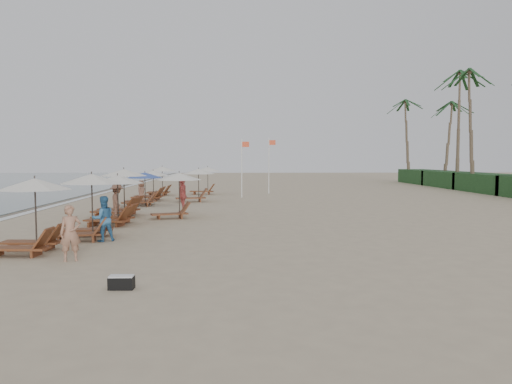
{
  "coord_description": "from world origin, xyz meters",
  "views": [
    {
      "loc": [
        -0.05,
        -18.33,
        2.93
      ],
      "look_at": [
        1.0,
        5.01,
        1.3
      ],
      "focal_mm": 33.82,
      "sensor_mm": 36.0,
      "label": 1
    }
  ],
  "objects_px": {
    "inland_station_0": "(176,188)",
    "flag_pole_near": "(242,165)",
    "lounger_station_1": "(86,207)",
    "inland_station_1": "(195,182)",
    "beachgoer_near": "(71,233)",
    "beachgoer_mid_b": "(117,201)",
    "lounger_station_4": "(141,189)",
    "lounger_station_0": "(29,215)",
    "lounger_station_5": "(150,186)",
    "beachgoer_mid_a": "(103,219)",
    "lounger_station_2": "(113,199)",
    "inland_station_2": "(205,177)",
    "lounger_station_6": "(160,180)",
    "beachgoer_far_a": "(183,195)",
    "beachgoer_far_b": "(141,192)",
    "duffel_bag": "(121,282)",
    "lounger_station_3": "(119,194)"
  },
  "relations": [
    {
      "from": "lounger_station_5",
      "to": "beachgoer_mid_b",
      "type": "height_order",
      "value": "lounger_station_5"
    },
    {
      "from": "beachgoer_near",
      "to": "flag_pole_near",
      "type": "relative_size",
      "value": 0.37
    },
    {
      "from": "lounger_station_1",
      "to": "inland_station_1",
      "type": "distance_m",
      "value": 15.32
    },
    {
      "from": "lounger_station_0",
      "to": "inland_station_1",
      "type": "height_order",
      "value": "lounger_station_0"
    },
    {
      "from": "lounger_station_4",
      "to": "lounger_station_5",
      "type": "distance_m",
      "value": 3.69
    },
    {
      "from": "lounger_station_3",
      "to": "beachgoer_far_a",
      "type": "relative_size",
      "value": 1.49
    },
    {
      "from": "lounger_station_6",
      "to": "beachgoer_far_a",
      "type": "distance_m",
      "value": 13.04
    },
    {
      "from": "beachgoer_mid_a",
      "to": "beachgoer_far_b",
      "type": "xyz_separation_m",
      "value": [
        -1.42,
        14.33,
        -0.04
      ]
    },
    {
      "from": "duffel_bag",
      "to": "inland_station_0",
      "type": "bearing_deg",
      "value": 91.46
    },
    {
      "from": "lounger_station_1",
      "to": "beachgoer_mid_a",
      "type": "xyz_separation_m",
      "value": [
        0.77,
        -0.56,
        -0.38
      ]
    },
    {
      "from": "beachgoer_far_a",
      "to": "beachgoer_far_b",
      "type": "bearing_deg",
      "value": -150.72
    },
    {
      "from": "lounger_station_2",
      "to": "inland_station_2",
      "type": "height_order",
      "value": "inland_station_2"
    },
    {
      "from": "inland_station_0",
      "to": "beachgoer_near",
      "type": "bearing_deg",
      "value": -100.39
    },
    {
      "from": "inland_station_1",
      "to": "flag_pole_near",
      "type": "distance_m",
      "value": 4.68
    },
    {
      "from": "lounger_station_2",
      "to": "beachgoer_far_b",
      "type": "distance_m",
      "value": 10.03
    },
    {
      "from": "lounger_station_3",
      "to": "beachgoer_far_b",
      "type": "height_order",
      "value": "lounger_station_3"
    },
    {
      "from": "lounger_station_4",
      "to": "beachgoer_mid_a",
      "type": "xyz_separation_m",
      "value": [
        1.13,
        -12.96,
        -0.25
      ]
    },
    {
      "from": "duffel_bag",
      "to": "inland_station_1",
      "type": "bearing_deg",
      "value": 90.32
    },
    {
      "from": "lounger_station_5",
      "to": "beachgoer_mid_a",
      "type": "height_order",
      "value": "lounger_station_5"
    },
    {
      "from": "lounger_station_2",
      "to": "duffel_bag",
      "type": "xyz_separation_m",
      "value": [
        2.82,
        -10.68,
        -0.99
      ]
    },
    {
      "from": "beachgoer_mid_a",
      "to": "beachgoer_near",
      "type": "bearing_deg",
      "value": 61.4
    },
    {
      "from": "lounger_station_1",
      "to": "lounger_station_3",
      "type": "height_order",
      "value": "lounger_station_3"
    },
    {
      "from": "lounger_station_1",
      "to": "inland_station_2",
      "type": "distance_m",
      "value": 21.96
    },
    {
      "from": "lounger_station_2",
      "to": "lounger_station_4",
      "type": "distance_m",
      "value": 8.64
    },
    {
      "from": "inland_station_1",
      "to": "beachgoer_mid_b",
      "type": "relative_size",
      "value": 1.6
    },
    {
      "from": "inland_station_2",
      "to": "lounger_station_6",
      "type": "bearing_deg",
      "value": -164.6
    },
    {
      "from": "lounger_station_3",
      "to": "beachgoer_far_b",
      "type": "bearing_deg",
      "value": 91.59
    },
    {
      "from": "lounger_station_5",
      "to": "beachgoer_far_a",
      "type": "xyz_separation_m",
      "value": [
        3.13,
        -7.96,
        -0.05
      ]
    },
    {
      "from": "lounger_station_1",
      "to": "beachgoer_mid_a",
      "type": "relative_size",
      "value": 1.63
    },
    {
      "from": "beachgoer_far_b",
      "to": "duffel_bag",
      "type": "relative_size",
      "value": 2.69
    },
    {
      "from": "beachgoer_far_a",
      "to": "lounger_station_4",
      "type": "bearing_deg",
      "value": -145.87
    },
    {
      "from": "beachgoer_near",
      "to": "beachgoer_mid_b",
      "type": "height_order",
      "value": "beachgoer_mid_b"
    },
    {
      "from": "lounger_station_5",
      "to": "beachgoer_far_b",
      "type": "height_order",
      "value": "lounger_station_5"
    },
    {
      "from": "lounger_station_2",
      "to": "flag_pole_near",
      "type": "relative_size",
      "value": 0.61
    },
    {
      "from": "inland_station_0",
      "to": "flag_pole_near",
      "type": "height_order",
      "value": "flag_pole_near"
    },
    {
      "from": "lounger_station_5",
      "to": "lounger_station_3",
      "type": "bearing_deg",
      "value": -89.78
    },
    {
      "from": "lounger_station_1",
      "to": "lounger_station_0",
      "type": "bearing_deg",
      "value": -110.11
    },
    {
      "from": "lounger_station_5",
      "to": "beachgoer_mid_b",
      "type": "bearing_deg",
      "value": -88.83
    },
    {
      "from": "lounger_station_4",
      "to": "inland_station_1",
      "type": "bearing_deg",
      "value": 40.75
    },
    {
      "from": "inland_station_0",
      "to": "beachgoer_far_b",
      "type": "height_order",
      "value": "inland_station_0"
    },
    {
      "from": "lounger_station_2",
      "to": "beachgoer_near",
      "type": "distance_m",
      "value": 7.65
    },
    {
      "from": "lounger_station_6",
      "to": "inland_station_0",
      "type": "distance_m",
      "value": 15.08
    },
    {
      "from": "beachgoer_far_a",
      "to": "flag_pole_near",
      "type": "height_order",
      "value": "flag_pole_near"
    },
    {
      "from": "lounger_station_2",
      "to": "beachgoer_mid_b",
      "type": "bearing_deg",
      "value": 99.05
    },
    {
      "from": "lounger_station_2",
      "to": "inland_station_0",
      "type": "xyz_separation_m",
      "value": [
        2.49,
        2.24,
        0.33
      ]
    },
    {
      "from": "lounger_station_1",
      "to": "lounger_station_4",
      "type": "height_order",
      "value": "lounger_station_1"
    },
    {
      "from": "lounger_station_1",
      "to": "lounger_station_2",
      "type": "bearing_deg",
      "value": 89.42
    },
    {
      "from": "lounger_station_3",
      "to": "lounger_station_4",
      "type": "height_order",
      "value": "lounger_station_3"
    },
    {
      "from": "lounger_station_6",
      "to": "beachgoer_mid_a",
      "type": "height_order",
      "value": "lounger_station_6"
    },
    {
      "from": "beachgoer_far_b",
      "to": "lounger_station_5",
      "type": "bearing_deg",
      "value": 10.43
    }
  ]
}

